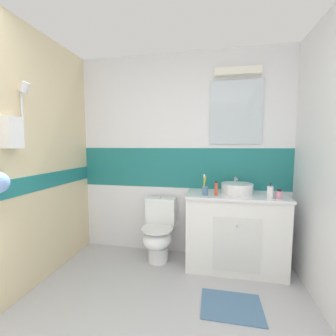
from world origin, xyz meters
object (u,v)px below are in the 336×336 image
sink_basin (237,188)px  toothbrush_cup (205,189)px  toothpaste_tube_upright (216,189)px  soap_dispenser (270,192)px  hair_gel_jar (279,194)px  toilet (159,232)px

sink_basin → toothbrush_cup: toothbrush_cup is taller
toothbrush_cup → toothpaste_tube_upright: size_ratio=1.46×
toothpaste_tube_upright → soap_dispenser: bearing=-3.6°
hair_gel_jar → soap_dispenser: bearing=-175.1°
hair_gel_jar → toothbrush_cup: bearing=178.2°
sink_basin → toothpaste_tube_upright: (-0.23, -0.17, 0.01)m
toothbrush_cup → hair_gel_jar: size_ratio=2.34×
hair_gel_jar → toothpaste_tube_upright: (-0.62, 0.03, 0.03)m
toothbrush_cup → soap_dispenser: (0.65, -0.03, 0.00)m
sink_basin → soap_dispenser: bearing=-33.4°
soap_dispenser → hair_gel_jar: bearing=4.9°
soap_dispenser → toilet: bearing=172.6°
sink_basin → soap_dispenser: soap_dispenser is taller
sink_basin → hair_gel_jar: bearing=-26.4°
toothbrush_cup → soap_dispenser: 0.65m
toilet → hair_gel_jar: (1.28, -0.15, 0.54)m
toilet → soap_dispenser: soap_dispenser is taller
toilet → toothpaste_tube_upright: toothpaste_tube_upright is taller
toilet → toothbrush_cup: bearing=-12.9°
soap_dispenser → hair_gel_jar: (0.08, 0.01, -0.02)m
sink_basin → toothbrush_cup: bearing=-154.3°
soap_dispenser → toothpaste_tube_upright: bearing=176.4°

